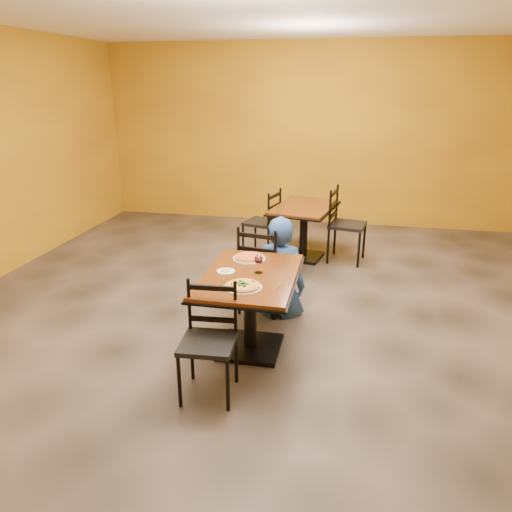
% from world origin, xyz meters
% --- Properties ---
extents(floor, '(7.00, 8.00, 0.01)m').
position_xyz_m(floor, '(0.00, 0.00, 0.00)').
color(floor, black).
rests_on(floor, ground).
extents(wall_back, '(7.00, 0.01, 3.00)m').
position_xyz_m(wall_back, '(0.00, 4.00, 1.50)').
color(wall_back, '#BF9315').
rests_on(wall_back, ground).
extents(table_main, '(0.83, 1.23, 0.75)m').
position_xyz_m(table_main, '(0.00, -0.50, 0.56)').
color(table_main, '#5B2B0E').
rests_on(table_main, floor).
extents(table_second, '(0.96, 1.25, 0.75)m').
position_xyz_m(table_second, '(0.20, 2.08, 0.55)').
color(table_second, '#5B2B0E').
rests_on(table_second, floor).
extents(chair_main_near, '(0.44, 0.44, 0.90)m').
position_xyz_m(chair_main_near, '(-0.17, -1.23, 0.45)').
color(chair_main_near, black).
rests_on(chair_main_near, floor).
extents(chair_main_far, '(0.50, 0.50, 0.97)m').
position_xyz_m(chair_main_far, '(-0.04, 0.35, 0.48)').
color(chair_main_far, black).
rests_on(chair_main_far, floor).
extents(chair_second_left, '(0.53, 0.53, 0.96)m').
position_xyz_m(chair_second_left, '(-0.40, 2.08, 0.48)').
color(chair_second_left, black).
rests_on(chair_second_left, floor).
extents(chair_second_right, '(0.53, 0.53, 1.02)m').
position_xyz_m(chair_second_right, '(0.79, 2.08, 0.51)').
color(chair_second_right, black).
rests_on(chair_second_right, floor).
extents(diner, '(0.58, 0.41, 1.07)m').
position_xyz_m(diner, '(0.14, 0.31, 0.53)').
color(diner, '#184A89').
rests_on(diner, floor).
extents(plate_main, '(0.31, 0.31, 0.01)m').
position_xyz_m(plate_main, '(0.01, -0.80, 0.76)').
color(plate_main, white).
rests_on(plate_main, table_main).
extents(pizza_main, '(0.28, 0.28, 0.02)m').
position_xyz_m(pizza_main, '(0.01, -0.80, 0.77)').
color(pizza_main, '#922B0A').
rests_on(pizza_main, plate_main).
extents(plate_far, '(0.31, 0.31, 0.01)m').
position_xyz_m(plate_far, '(-0.09, -0.12, 0.76)').
color(plate_far, white).
rests_on(plate_far, table_main).
extents(pizza_far, '(0.28, 0.28, 0.02)m').
position_xyz_m(pizza_far, '(-0.09, -0.12, 0.77)').
color(pizza_far, orange).
rests_on(pizza_far, plate_far).
extents(side_plate, '(0.16, 0.16, 0.01)m').
position_xyz_m(side_plate, '(-0.22, -0.49, 0.76)').
color(side_plate, white).
rests_on(side_plate, table_main).
extents(dip, '(0.09, 0.09, 0.01)m').
position_xyz_m(dip, '(-0.22, -0.49, 0.76)').
color(dip, tan).
rests_on(dip, side_plate).
extents(wine_glass, '(0.08, 0.08, 0.18)m').
position_xyz_m(wine_glass, '(0.07, -0.45, 0.84)').
color(wine_glass, white).
rests_on(wine_glass, table_main).
extents(fork, '(0.02, 0.19, 0.00)m').
position_xyz_m(fork, '(-0.18, -0.74, 0.75)').
color(fork, silver).
rests_on(fork, table_main).
extents(knife, '(0.07, 0.21, 0.00)m').
position_xyz_m(knife, '(0.28, -0.72, 0.75)').
color(knife, silver).
rests_on(knife, table_main).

